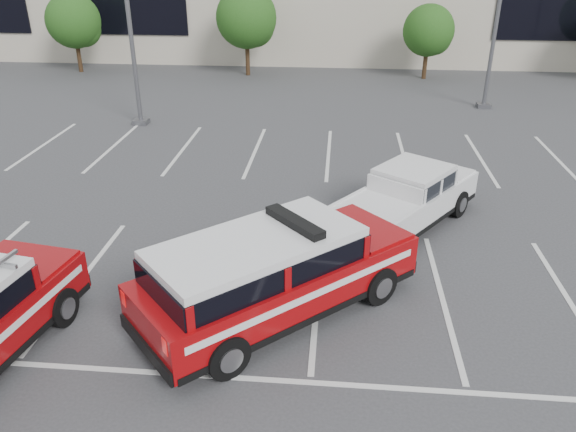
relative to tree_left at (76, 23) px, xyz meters
The scene contains 7 objects.
ground 26.76m from the tree_left, 55.93° to the right, with size 120.00×120.00×0.00m, color #38383A.
stall_markings 23.19m from the tree_left, 49.64° to the right, with size 23.00×15.00×0.01m, color silver.
tree_left is the anchor object (origin of this frame).
tree_mid_left 10.00m from the tree_left, ahead, with size 3.37×3.37×4.85m.
tree_mid_right 20.00m from the tree_left, ahead, with size 2.77×2.77×3.99m.
fire_chief_suv 26.96m from the tree_left, 58.44° to the right, with size 5.75×5.51×2.06m.
white_pickup 25.37m from the tree_left, 47.69° to the right, with size 4.52×5.29×1.60m.
Camera 1 is at (0.30, -10.38, 6.94)m, focal length 35.00 mm.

